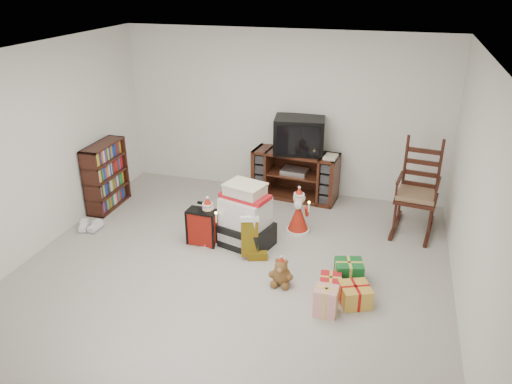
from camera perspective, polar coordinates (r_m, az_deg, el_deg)
room at (r=5.44m, az=-2.93°, el=2.23°), size 5.01×5.01×2.51m
tv_stand at (r=7.71m, az=4.49°, el=1.96°), size 1.34×0.60×0.74m
bookshelf at (r=7.66m, az=-16.74°, el=1.66°), size 0.27×0.81×0.99m
rocking_chair at (r=7.05m, az=17.80°, el=-0.70°), size 0.64×0.93×1.31m
gift_pile at (r=6.34m, az=-1.22°, el=-3.13°), size 0.77×0.65×0.84m
red_suitcase at (r=6.46m, az=-6.11°, el=-4.00°), size 0.38×0.21×0.56m
stocking at (r=6.09m, az=-0.72°, el=-5.26°), size 0.29×0.19×0.57m
teddy_bear at (r=5.69m, az=2.91°, el=-9.25°), size 0.22×0.19×0.32m
santa_figurine at (r=6.73m, az=4.86°, el=-2.63°), size 0.32×0.30×0.66m
mrs_claus_figurine at (r=6.48m, az=-5.44°, el=-3.81°), size 0.31×0.30×0.64m
sneaker_pair at (r=7.21m, az=-18.46°, el=-3.83°), size 0.31×0.27×0.09m
gift_cluster at (r=5.57m, az=9.42°, el=-10.53°), size 0.58×0.89×0.27m
crt_television at (r=7.49m, az=4.96°, el=6.48°), size 0.80×0.63×0.54m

